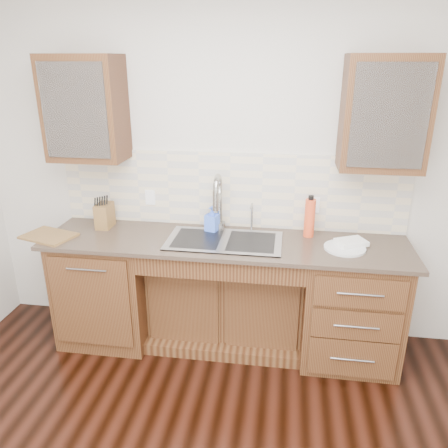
# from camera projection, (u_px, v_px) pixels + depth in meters

# --- Properties ---
(wall_back) EXTENTS (4.00, 0.10, 2.70)m
(wall_back) POSITION_uv_depth(u_px,v_px,m) (232.00, 170.00, 3.41)
(wall_back) COLOR beige
(wall_back) RESTS_ON ground
(base_cabinet_left) EXTENTS (0.70, 0.62, 0.88)m
(base_cabinet_left) POSITION_uv_depth(u_px,v_px,m) (109.00, 286.00, 3.53)
(base_cabinet_left) COLOR #593014
(base_cabinet_left) RESTS_ON ground
(base_cabinet_center) EXTENTS (1.20, 0.44, 0.70)m
(base_cabinet_center) POSITION_uv_depth(u_px,v_px,m) (226.00, 299.00, 3.52)
(base_cabinet_center) COLOR #593014
(base_cabinet_center) RESTS_ON ground
(base_cabinet_right) EXTENTS (0.70, 0.62, 0.88)m
(base_cabinet_right) POSITION_uv_depth(u_px,v_px,m) (350.00, 305.00, 3.27)
(base_cabinet_right) COLOR #593014
(base_cabinet_right) RESTS_ON ground
(countertop) EXTENTS (2.70, 0.65, 0.03)m
(countertop) POSITION_uv_depth(u_px,v_px,m) (224.00, 242.00, 3.23)
(countertop) COLOR #84705B
(countertop) RESTS_ON base_cabinet_left
(backsplash) EXTENTS (2.70, 0.02, 0.59)m
(backsplash) POSITION_uv_depth(u_px,v_px,m) (230.00, 190.00, 3.41)
(backsplash) COLOR beige
(backsplash) RESTS_ON wall_back
(sink) EXTENTS (0.84, 0.46, 0.19)m
(sink) POSITION_uv_depth(u_px,v_px,m) (224.00, 252.00, 3.24)
(sink) COLOR #9E9EA5
(sink) RESTS_ON countertop
(faucet) EXTENTS (0.04, 0.04, 0.40)m
(faucet) POSITION_uv_depth(u_px,v_px,m) (220.00, 205.00, 3.36)
(faucet) COLOR #999993
(faucet) RESTS_ON countertop
(filter_tap) EXTENTS (0.02, 0.02, 0.24)m
(filter_tap) POSITION_uv_depth(u_px,v_px,m) (252.00, 216.00, 3.36)
(filter_tap) COLOR #999993
(filter_tap) RESTS_ON countertop
(upper_cabinet_left) EXTENTS (0.55, 0.34, 0.75)m
(upper_cabinet_left) POSITION_uv_depth(u_px,v_px,m) (85.00, 109.00, 3.18)
(upper_cabinet_left) COLOR #593014
(upper_cabinet_left) RESTS_ON wall_back
(upper_cabinet_right) EXTENTS (0.55, 0.34, 0.75)m
(upper_cabinet_right) POSITION_uv_depth(u_px,v_px,m) (384.00, 114.00, 2.89)
(upper_cabinet_right) COLOR #593014
(upper_cabinet_right) RESTS_ON wall_back
(outlet_left) EXTENTS (0.08, 0.01, 0.12)m
(outlet_left) POSITION_uv_depth(u_px,v_px,m) (150.00, 197.00, 3.51)
(outlet_left) COLOR white
(outlet_left) RESTS_ON backsplash
(outlet_right) EXTENTS (0.08, 0.01, 0.12)m
(outlet_right) POSITION_uv_depth(u_px,v_px,m) (314.00, 205.00, 3.33)
(outlet_right) COLOR white
(outlet_right) RESTS_ON backsplash
(soap_bottle) EXTENTS (0.12, 0.12, 0.20)m
(soap_bottle) POSITION_uv_depth(u_px,v_px,m) (212.00, 219.00, 3.35)
(soap_bottle) COLOR #4470F6
(soap_bottle) RESTS_ON countertop
(water_bottle) EXTENTS (0.10, 0.10, 0.29)m
(water_bottle) POSITION_uv_depth(u_px,v_px,m) (310.00, 218.00, 3.25)
(water_bottle) COLOR #E94B23
(water_bottle) RESTS_ON countertop
(plate) EXTENTS (0.32, 0.32, 0.02)m
(plate) POSITION_uv_depth(u_px,v_px,m) (345.00, 248.00, 3.07)
(plate) COLOR silver
(plate) RESTS_ON countertop
(dish_towel) EXTENTS (0.25, 0.22, 0.03)m
(dish_towel) POSITION_uv_depth(u_px,v_px,m) (351.00, 242.00, 3.11)
(dish_towel) COLOR white
(dish_towel) RESTS_ON plate
(knife_block) EXTENTS (0.11, 0.18, 0.19)m
(knife_block) POSITION_uv_depth(u_px,v_px,m) (105.00, 215.00, 3.45)
(knife_block) COLOR brown
(knife_block) RESTS_ON countertop
(cutting_board) EXTENTS (0.43, 0.36, 0.02)m
(cutting_board) POSITION_uv_depth(u_px,v_px,m) (49.00, 236.00, 3.28)
(cutting_board) COLOR brown
(cutting_board) RESTS_ON countertop
(cup_left_a) EXTENTS (0.14, 0.14, 0.10)m
(cup_left_a) POSITION_uv_depth(u_px,v_px,m) (75.00, 115.00, 3.21)
(cup_left_a) COLOR silver
(cup_left_a) RESTS_ON upper_cabinet_left
(cup_left_b) EXTENTS (0.11, 0.11, 0.09)m
(cup_left_b) POSITION_uv_depth(u_px,v_px,m) (105.00, 116.00, 3.18)
(cup_left_b) COLOR silver
(cup_left_b) RESTS_ON upper_cabinet_left
(cup_right_a) EXTENTS (0.14, 0.14, 0.09)m
(cup_right_a) POSITION_uv_depth(u_px,v_px,m) (367.00, 122.00, 2.93)
(cup_right_a) COLOR white
(cup_right_a) RESTS_ON upper_cabinet_right
(cup_right_b) EXTENTS (0.12, 0.12, 0.09)m
(cup_right_b) POSITION_uv_depth(u_px,v_px,m) (398.00, 122.00, 2.90)
(cup_right_b) COLOR white
(cup_right_b) RESTS_ON upper_cabinet_right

